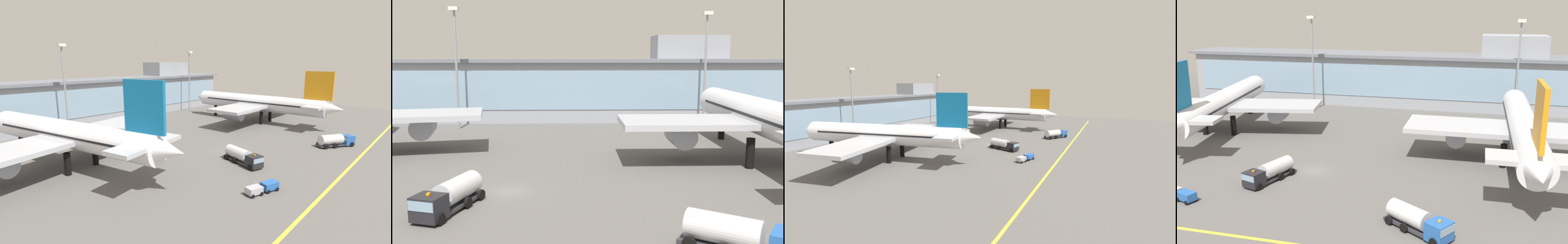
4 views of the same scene
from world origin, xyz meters
The scene contains 7 objects.
ground_plane centered at (0.00, 0.00, 0.00)m, with size 180.00×180.00×0.00m, color #5B5956.
terminal_building centered at (1.61, 53.85, 7.44)m, with size 113.26×14.00×19.05m.
airliner_near_right centered at (32.83, 12.30, 6.11)m, with size 39.20×52.00×16.75m.
fuel_tanker_truck centered at (-4.80, -5.99, 1.51)m, with size 5.15×9.36×2.90m.
service_truck_far centered at (19.66, -15.92, 1.51)m, with size 8.89×7.00×2.90m.
apron_light_mast_west centered at (33.46, 43.05, 15.27)m, with size 1.80×1.80×23.28m.
apron_light_mast_centre centered at (-16.36, 41.50, 15.60)m, with size 1.80×1.80×23.88m.
Camera 2 is at (7.35, -46.01, 14.66)m, focal length 40.32 mm.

